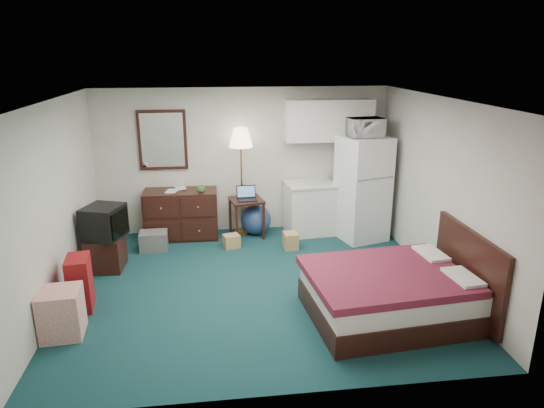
{
  "coord_description": "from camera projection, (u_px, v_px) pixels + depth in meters",
  "views": [
    {
      "loc": [
        -0.55,
        -5.98,
        3.07
      ],
      "look_at": [
        0.26,
        0.4,
        1.03
      ],
      "focal_mm": 32.0,
      "sensor_mm": 36.0,
      "label": 1
    }
  ],
  "objects": [
    {
      "name": "floor",
      "position": [
        257.0,
        285.0,
        6.65
      ],
      "size": [
        5.0,
        4.5,
        0.01
      ],
      "primitive_type": "cube",
      "color": "#13363B",
      "rests_on": "ground"
    },
    {
      "name": "ceiling",
      "position": [
        255.0,
        100.0,
        5.9
      ],
      "size": [
        5.0,
        4.5,
        0.01
      ],
      "primitive_type": "cube",
      "color": "beige",
      "rests_on": "walls"
    },
    {
      "name": "walls",
      "position": [
        256.0,
        198.0,
        6.27
      ],
      "size": [
        5.01,
        4.51,
        2.5
      ],
      "color": "beige",
      "rests_on": "floor"
    },
    {
      "name": "mirror",
      "position": [
        163.0,
        140.0,
        8.09
      ],
      "size": [
        0.8,
        0.06,
        1.0
      ],
      "primitive_type": null,
      "color": "white",
      "rests_on": "walls"
    },
    {
      "name": "upper_cabinets",
      "position": [
        329.0,
        120.0,
        8.2
      ],
      "size": [
        1.5,
        0.35,
        0.7
      ],
      "primitive_type": null,
      "color": "white",
      "rests_on": "walls"
    },
    {
      "name": "headboard",
      "position": [
        468.0,
        270.0,
        5.82
      ],
      "size": [
        0.06,
        1.56,
        1.0
      ],
      "primitive_type": null,
      "color": "black",
      "rests_on": "walls"
    },
    {
      "name": "dresser",
      "position": [
        181.0,
        214.0,
        8.25
      ],
      "size": [
        1.23,
        0.58,
        0.83
      ],
      "primitive_type": null,
      "rotation": [
        0.0,
        0.0,
        -0.02
      ],
      "color": "black",
      "rests_on": "floor"
    },
    {
      "name": "floor_lamp",
      "position": [
        242.0,
        182.0,
        8.28
      ],
      "size": [
        0.49,
        0.49,
        1.86
      ],
      "primitive_type": null,
      "rotation": [
        0.0,
        0.0,
        -0.27
      ],
      "color": "gold",
      "rests_on": "floor"
    },
    {
      "name": "desk",
      "position": [
        247.0,
        218.0,
        8.32
      ],
      "size": [
        0.62,
        0.62,
        0.67
      ],
      "primitive_type": null,
      "rotation": [
        0.0,
        0.0,
        0.19
      ],
      "color": "black",
      "rests_on": "floor"
    },
    {
      "name": "exercise_ball",
      "position": [
        256.0,
        220.0,
        8.44
      ],
      "size": [
        0.64,
        0.64,
        0.53
      ],
      "primitive_type": "sphere",
      "rotation": [
        0.0,
        0.0,
        0.24
      ],
      "color": "navy",
      "rests_on": "floor"
    },
    {
      "name": "kitchen_counter",
      "position": [
        310.0,
        209.0,
        8.46
      ],
      "size": [
        0.85,
        0.68,
        0.87
      ],
      "primitive_type": null,
      "rotation": [
        0.0,
        0.0,
        0.09
      ],
      "color": "white",
      "rests_on": "floor"
    },
    {
      "name": "fridge",
      "position": [
        362.0,
        189.0,
        8.1
      ],
      "size": [
        0.89,
        0.89,
        1.75
      ],
      "primitive_type": null,
      "rotation": [
        0.0,
        0.0,
        0.28
      ],
      "color": "white",
      "rests_on": "floor"
    },
    {
      "name": "bed",
      "position": [
        388.0,
        295.0,
        5.78
      ],
      "size": [
        1.96,
        1.59,
        0.59
      ],
      "primitive_type": null,
      "rotation": [
        0.0,
        0.0,
        0.09
      ],
      "color": "maroon",
      "rests_on": "floor"
    },
    {
      "name": "tv_stand",
      "position": [
        106.0,
        253.0,
        7.1
      ],
      "size": [
        0.52,
        0.56,
        0.49
      ],
      "primitive_type": null,
      "rotation": [
        0.0,
        0.0,
        -0.06
      ],
      "color": "black",
      "rests_on": "floor"
    },
    {
      "name": "suitcase",
      "position": [
        80.0,
        283.0,
        5.95
      ],
      "size": [
        0.31,
        0.45,
        0.68
      ],
      "primitive_type": null,
      "rotation": [
        0.0,
        0.0,
        0.12
      ],
      "color": "maroon",
      "rests_on": "floor"
    },
    {
      "name": "retail_box",
      "position": [
        62.0,
        313.0,
        5.41
      ],
      "size": [
        0.47,
        0.47,
        0.55
      ],
      "primitive_type": null,
      "rotation": [
        0.0,
        0.0,
        0.07
      ],
      "color": "beige",
      "rests_on": "floor"
    },
    {
      "name": "file_bin",
      "position": [
        154.0,
        241.0,
        7.79
      ],
      "size": [
        0.44,
        0.34,
        0.3
      ],
      "primitive_type": null,
      "rotation": [
        0.0,
        0.0,
        0.03
      ],
      "color": "#606060",
      "rests_on": "floor"
    },
    {
      "name": "cardboard_box_a",
      "position": [
        231.0,
        241.0,
        7.91
      ],
      "size": [
        0.3,
        0.27,
        0.21
      ],
      "primitive_type": null,
      "rotation": [
        0.0,
        0.0,
        0.27
      ],
      "color": "tan",
      "rests_on": "floor"
    },
    {
      "name": "cardboard_box_b",
      "position": [
        291.0,
        241.0,
        7.86
      ],
      "size": [
        0.24,
        0.27,
        0.26
      ],
      "primitive_type": null,
      "rotation": [
        0.0,
        0.0,
        0.05
      ],
      "color": "tan",
      "rests_on": "floor"
    },
    {
      "name": "laptop",
      "position": [
        247.0,
        194.0,
        8.13
      ],
      "size": [
        0.34,
        0.29,
        0.22
      ],
      "primitive_type": null,
      "rotation": [
        0.0,
        0.0,
        0.07
      ],
      "color": "black",
      "rests_on": "desk"
    },
    {
      "name": "crt_tv",
      "position": [
        104.0,
        222.0,
        6.95
      ],
      "size": [
        0.66,
        0.69,
        0.47
      ],
      "primitive_type": null,
      "rotation": [
        0.0,
        0.0,
        -0.34
      ],
      "color": "black",
      "rests_on": "tv_stand"
    },
    {
      "name": "microwave",
      "position": [
        365.0,
        125.0,
        7.76
      ],
      "size": [
        0.58,
        0.36,
        0.37
      ],
      "primitive_type": "imported",
      "rotation": [
        0.0,
        0.0,
        0.11
      ],
      "color": "white",
      "rests_on": "fridge"
    },
    {
      "name": "book_a",
      "position": [
        166.0,
        184.0,
        8.03
      ],
      "size": [
        0.18,
        0.06,
        0.25
      ],
      "primitive_type": "imported",
      "rotation": [
        0.0,
        0.0,
        -0.2
      ],
      "color": "tan",
      "rests_on": "dresser"
    },
    {
      "name": "book_b",
      "position": [
        175.0,
        182.0,
        8.18
      ],
      "size": [
        0.18,
        0.05,
        0.24
      ],
      "primitive_type": "imported",
      "rotation": [
        0.0,
        0.0,
        0.18
      ],
      "color": "tan",
      "rests_on": "dresser"
    },
    {
      "name": "mug",
      "position": [
        201.0,
        188.0,
        8.04
      ],
      "size": [
        0.14,
        0.11,
        0.13
      ],
      "primitive_type": "imported",
      "rotation": [
        0.0,
        0.0,
        0.04
      ],
      "color": "#428539",
      "rests_on": "dresser"
    }
  ]
}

